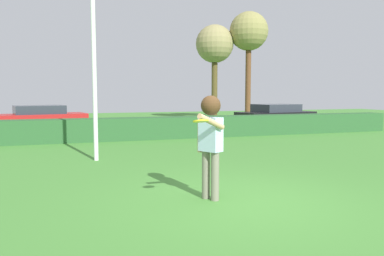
{
  "coord_description": "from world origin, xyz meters",
  "views": [
    {
      "loc": [
        -2.73,
        -5.64,
        1.83
      ],
      "look_at": [
        -0.4,
        1.32,
        1.15
      ],
      "focal_mm": 35.39,
      "sensor_mm": 36.0,
      "label": 1
    }
  ],
  "objects_px": {
    "lamppost": "(94,47)",
    "willow_tree": "(249,33)",
    "bare_elm_tree": "(215,46)",
    "parked_car_red": "(40,117)",
    "parked_car_black": "(276,115)",
    "frisbee": "(201,121)",
    "person": "(210,134)"
  },
  "relations": [
    {
      "from": "lamppost",
      "to": "parked_car_black",
      "type": "height_order",
      "value": "lamppost"
    },
    {
      "from": "parked_car_red",
      "to": "willow_tree",
      "type": "height_order",
      "value": "willow_tree"
    },
    {
      "from": "frisbee",
      "to": "parked_car_red",
      "type": "height_order",
      "value": "frisbee"
    },
    {
      "from": "lamppost",
      "to": "willow_tree",
      "type": "distance_m",
      "value": 17.11
    },
    {
      "from": "frisbee",
      "to": "parked_car_black",
      "type": "bearing_deg",
      "value": 54.82
    },
    {
      "from": "bare_elm_tree",
      "to": "parked_car_black",
      "type": "bearing_deg",
      "value": -82.73
    },
    {
      "from": "person",
      "to": "parked_car_red",
      "type": "height_order",
      "value": "person"
    },
    {
      "from": "frisbee",
      "to": "willow_tree",
      "type": "bearing_deg",
      "value": 61.23
    },
    {
      "from": "parked_car_red",
      "to": "willow_tree",
      "type": "relative_size",
      "value": 0.61
    },
    {
      "from": "person",
      "to": "parked_car_red",
      "type": "relative_size",
      "value": 0.4
    },
    {
      "from": "person",
      "to": "frisbee",
      "type": "xyz_separation_m",
      "value": [
        -0.42,
        -0.7,
        0.27
      ]
    },
    {
      "from": "frisbee",
      "to": "parked_car_red",
      "type": "relative_size",
      "value": 0.05
    },
    {
      "from": "person",
      "to": "willow_tree",
      "type": "distance_m",
      "value": 20.28
    },
    {
      "from": "lamppost",
      "to": "willow_tree",
      "type": "bearing_deg",
      "value": 49.18
    },
    {
      "from": "willow_tree",
      "to": "parked_car_black",
      "type": "bearing_deg",
      "value": -102.45
    },
    {
      "from": "willow_tree",
      "to": "bare_elm_tree",
      "type": "xyz_separation_m",
      "value": [
        -2.12,
        0.82,
        -0.81
      ]
    },
    {
      "from": "frisbee",
      "to": "parked_car_black",
      "type": "distance_m",
      "value": 14.96
    },
    {
      "from": "person",
      "to": "lamppost",
      "type": "xyz_separation_m",
      "value": [
        -1.57,
        4.54,
        1.91
      ]
    },
    {
      "from": "lamppost",
      "to": "parked_car_red",
      "type": "bearing_deg",
      "value": 102.47
    },
    {
      "from": "parked_car_red",
      "to": "lamppost",
      "type": "bearing_deg",
      "value": -77.53
    },
    {
      "from": "parked_car_red",
      "to": "bare_elm_tree",
      "type": "xyz_separation_m",
      "value": [
        10.85,
        4.82,
        4.34
      ]
    },
    {
      "from": "frisbee",
      "to": "bare_elm_tree",
      "type": "height_order",
      "value": "bare_elm_tree"
    },
    {
      "from": "parked_car_black",
      "to": "willow_tree",
      "type": "height_order",
      "value": "willow_tree"
    },
    {
      "from": "person",
      "to": "parked_car_black",
      "type": "relative_size",
      "value": 0.4
    },
    {
      "from": "lamppost",
      "to": "willow_tree",
      "type": "xyz_separation_m",
      "value": [
        11.03,
        12.77,
        2.78
      ]
    },
    {
      "from": "parked_car_red",
      "to": "bare_elm_tree",
      "type": "bearing_deg",
      "value": 23.95
    },
    {
      "from": "lamppost",
      "to": "bare_elm_tree",
      "type": "relative_size",
      "value": 0.85
    },
    {
      "from": "lamppost",
      "to": "parked_car_red",
      "type": "relative_size",
      "value": 1.23
    },
    {
      "from": "frisbee",
      "to": "lamppost",
      "type": "distance_m",
      "value": 5.6
    },
    {
      "from": "person",
      "to": "willow_tree",
      "type": "relative_size",
      "value": 0.25
    },
    {
      "from": "person",
      "to": "bare_elm_tree",
      "type": "relative_size",
      "value": 0.28
    },
    {
      "from": "parked_car_red",
      "to": "parked_car_black",
      "type": "height_order",
      "value": "same"
    }
  ]
}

